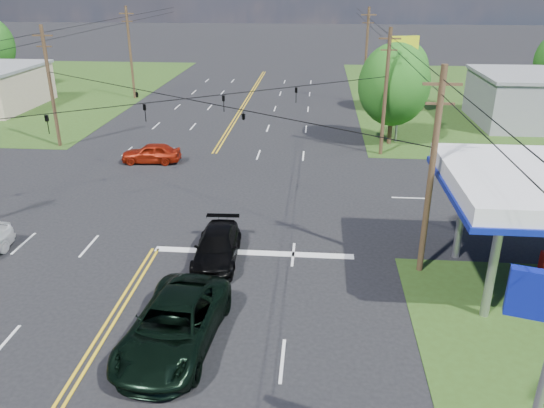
# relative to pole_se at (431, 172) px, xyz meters

# --- Properties ---
(ground) EXTENTS (280.00, 280.00, 0.00)m
(ground) POSITION_rel_pole_se_xyz_m (-13.00, 9.00, -4.92)
(ground) COLOR black
(ground) RESTS_ON ground
(stop_bar) EXTENTS (10.00, 0.50, 0.02)m
(stop_bar) POSITION_rel_pole_se_xyz_m (-8.00, 1.00, -4.92)
(stop_bar) COLOR silver
(stop_bar) RESTS_ON ground
(pole_se) EXTENTS (1.60, 0.28, 9.50)m
(pole_se) POSITION_rel_pole_se_xyz_m (0.00, 0.00, 0.00)
(pole_se) COLOR #3B2A19
(pole_se) RESTS_ON ground
(pole_nw) EXTENTS (1.60, 0.28, 9.50)m
(pole_nw) POSITION_rel_pole_se_xyz_m (-26.00, 18.00, 0.00)
(pole_nw) COLOR #3B2A19
(pole_nw) RESTS_ON ground
(pole_ne) EXTENTS (1.60, 0.28, 9.50)m
(pole_ne) POSITION_rel_pole_se_xyz_m (0.00, 18.00, 0.00)
(pole_ne) COLOR #3B2A19
(pole_ne) RESTS_ON ground
(pole_left_far) EXTENTS (1.60, 0.28, 10.00)m
(pole_left_far) POSITION_rel_pole_se_xyz_m (-26.00, 37.00, 0.25)
(pole_left_far) COLOR #3B2A19
(pole_left_far) RESTS_ON ground
(pole_right_far) EXTENTS (1.60, 0.28, 10.00)m
(pole_right_far) POSITION_rel_pole_se_xyz_m (0.00, 37.00, 0.25)
(pole_right_far) COLOR #3B2A19
(pole_right_far) RESTS_ON ground
(span_wire_signals) EXTENTS (26.00, 18.00, 1.13)m
(span_wire_signals) POSITION_rel_pole_se_xyz_m (-13.00, 9.00, 1.08)
(span_wire_signals) COLOR black
(span_wire_signals) RESTS_ON ground
(power_lines) EXTENTS (26.04, 100.00, 0.64)m
(power_lines) POSITION_rel_pole_se_xyz_m (-13.00, 7.00, 3.68)
(power_lines) COLOR black
(power_lines) RESTS_ON ground
(tree_right_a) EXTENTS (5.70, 5.70, 8.18)m
(tree_right_a) POSITION_rel_pole_se_xyz_m (1.00, 21.00, -0.05)
(tree_right_a) COLOR #3B2A19
(tree_right_a) RESTS_ON ground
(tree_right_b) EXTENTS (4.94, 4.94, 7.09)m
(tree_right_b) POSITION_rel_pole_se_xyz_m (3.50, 33.00, -0.70)
(tree_right_b) COLOR #3B2A19
(tree_right_b) RESTS_ON ground
(pickup_dkgreen) EXTENTS (3.55, 6.74, 1.81)m
(pickup_dkgreen) POSITION_rel_pole_se_xyz_m (-10.05, -6.46, -4.01)
(pickup_dkgreen) COLOR black
(pickup_dkgreen) RESTS_ON ground
(suv_black) EXTENTS (2.22, 5.06, 1.45)m
(suv_black) POSITION_rel_pole_se_xyz_m (-9.65, 0.12, -4.19)
(suv_black) COLOR black
(suv_black) RESTS_ON ground
(sedan_red) EXTENTS (4.42, 2.01, 1.47)m
(sedan_red) POSITION_rel_pole_se_xyz_m (-17.24, 14.50, -4.18)
(sedan_red) COLOR maroon
(sedan_red) RESTS_ON ground
(polesign_ne) EXTENTS (2.33, 0.92, 8.56)m
(polesign_ne) POSITION_rel_pole_se_xyz_m (1.62, 21.68, 1.83)
(polesign_ne) COLOR #A5A5AA
(polesign_ne) RESTS_ON ground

